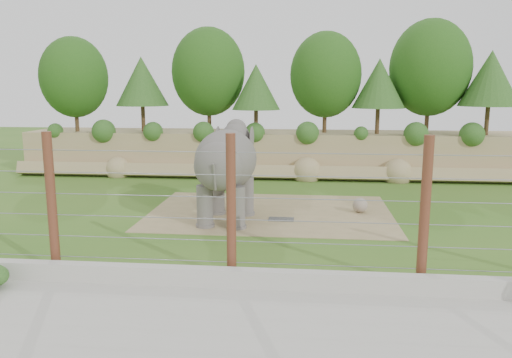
# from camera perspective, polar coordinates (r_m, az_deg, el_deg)

# --- Properties ---
(ground) EXTENTS (90.00, 90.00, 0.00)m
(ground) POSITION_cam_1_polar(r_m,az_deg,el_deg) (18.10, -0.65, -6.14)
(ground) COLOR #37691D
(ground) RESTS_ON ground
(back_embankment) EXTENTS (30.00, 5.52, 8.77)m
(back_embankment) POSITION_cam_1_polar(r_m,az_deg,el_deg) (29.96, 3.23, 8.14)
(back_embankment) COLOR tan
(back_embankment) RESTS_ON ground
(dirt_patch) EXTENTS (10.00, 7.00, 0.02)m
(dirt_patch) POSITION_cam_1_polar(r_m,az_deg,el_deg) (20.93, 1.64, -3.81)
(dirt_patch) COLOR #8E7E52
(dirt_patch) RESTS_ON ground
(drain_grate) EXTENTS (1.00, 0.60, 0.03)m
(drain_grate) POSITION_cam_1_polar(r_m,az_deg,el_deg) (19.77, 2.90, -4.61)
(drain_grate) COLOR #262628
(drain_grate) RESTS_ON dirt_patch
(elephant) EXTENTS (2.22, 4.73, 3.75)m
(elephant) POSITION_cam_1_polar(r_m,az_deg,el_deg) (19.27, -3.43, 0.59)
(elephant) COLOR #615C56
(elephant) RESTS_ON ground
(stone_ball) EXTENTS (0.62, 0.62, 0.62)m
(stone_ball) POSITION_cam_1_polar(r_m,az_deg,el_deg) (21.23, 11.81, -2.94)
(stone_ball) COLOR gray
(stone_ball) RESTS_ON dirt_patch
(retaining_wall) EXTENTS (26.00, 0.35, 0.50)m
(retaining_wall) POSITION_cam_1_polar(r_m,az_deg,el_deg) (13.33, -3.12, -11.21)
(retaining_wall) COLOR #B6B4A9
(retaining_wall) RESTS_ON ground
(walkway) EXTENTS (26.00, 4.00, 0.01)m
(walkway) POSITION_cam_1_polar(r_m,az_deg,el_deg) (11.63, -4.69, -15.95)
(walkway) COLOR #B6B4A9
(walkway) RESTS_ON ground
(barrier_fence) EXTENTS (20.26, 0.26, 4.00)m
(barrier_fence) POSITION_cam_1_polar(r_m,az_deg,el_deg) (13.27, -2.86, -3.38)
(barrier_fence) COLOR #5A2D19
(barrier_fence) RESTS_ON ground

